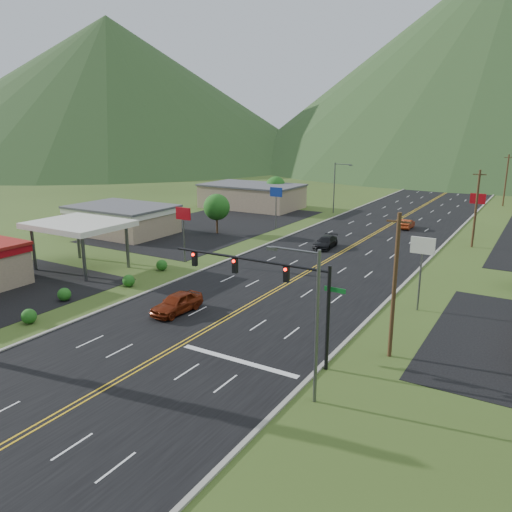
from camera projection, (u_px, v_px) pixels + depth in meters
The scene contains 23 objects.
ground at pixel (34, 429), 26.08m from camera, with size 500.00×500.00×0.00m, color #2F4117.
road at pixel (34, 429), 26.08m from camera, with size 20.00×460.00×0.04m, color black.
curb_east at pixel (187, 501), 21.04m from camera, with size 0.30×460.00×0.14m, color gray.
traffic_signal at pixel (273, 281), 33.13m from camera, with size 13.10×0.43×7.00m.
streetlight_east at pixel (312, 316), 27.52m from camera, with size 3.28×0.25×9.00m.
streetlight_west at pixel (336, 185), 88.68m from camera, with size 3.28×0.25×9.00m.
gas_canopy at pixel (79, 225), 54.03m from camera, with size 10.00×8.00×5.30m.
building_west_mid at pixel (122, 218), 72.94m from camera, with size 14.40×10.40×4.10m.
building_west_far at pixel (252, 196), 95.86m from camera, with size 18.40×11.40×4.50m.
pole_sign_west_a at pixel (183, 219), 56.66m from camera, with size 2.00×0.18×6.40m.
pole_sign_west_b at pixel (276, 196), 74.92m from camera, with size 2.00×0.18×6.40m.
pole_sign_east_a at pixel (422, 253), 41.60m from camera, with size 2.00×0.18×6.40m.
pole_sign_east_b at pixel (477, 203), 68.17m from camera, with size 2.00×0.18×6.40m.
tree_west_a at pixel (217, 207), 72.38m from camera, with size 3.84×3.84×5.82m.
tree_west_b at pixel (276, 186), 97.28m from camera, with size 3.84×3.84×5.82m.
utility_pole_a at pixel (394, 285), 33.03m from camera, with size 1.60×0.28×10.00m.
utility_pole_b at pixel (476, 208), 63.75m from camera, with size 1.60×0.28×10.00m.
utility_pole_c at pixel (506, 180), 96.96m from camera, with size 1.60×0.28×10.00m.
mountain_n at pixel (511, 55), 197.96m from camera, with size 220.00×220.00×85.00m, color #22391A.
mountain_nw at pixel (111, 91), 215.45m from camera, with size 190.00×190.00×60.00m, color #22391A.
car_red_near at pixel (177, 303), 41.98m from camera, with size 2.03×5.05×1.72m, color maroon.
car_dark_mid at pixel (326, 243), 64.30m from camera, with size 2.06×5.07×1.47m, color black.
car_red_far at pixel (407, 224), 76.44m from camera, with size 1.51×4.32×1.42m, color #9A2F10.
Camera 1 is at (21.75, -13.71, 15.37)m, focal length 35.00 mm.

